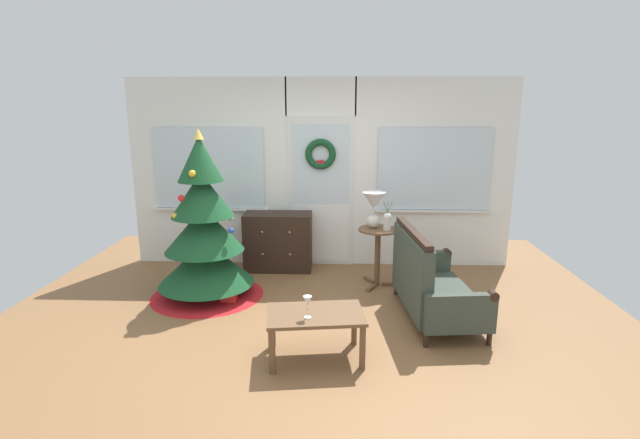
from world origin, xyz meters
The scene contains 11 objects.
ground_plane centered at (0.00, 0.00, 0.00)m, with size 6.76×6.76×0.00m, color brown.
back_wall_with_door centered at (0.00, 2.08, 1.28)m, with size 5.20×0.19×2.55m.
christmas_tree centered at (-1.29, 0.83, 0.70)m, with size 1.31×1.31×1.94m.
dresser_cabinet centered at (-0.57, 1.79, 0.39)m, with size 0.90×0.45×0.78m.
settee_sofa centered at (1.20, 0.34, 0.38)m, with size 0.84×1.45×0.96m.
side_table centered at (0.73, 1.22, 0.52)m, with size 0.50×0.48×0.73m.
table_lamp centered at (0.67, 1.26, 1.02)m, with size 0.28×0.28×0.44m.
flower_vase centered at (0.83, 1.16, 0.85)m, with size 0.11×0.10×0.35m.
coffee_table centered at (0.05, -0.54, 0.36)m, with size 0.90×0.62×0.43m.
wine_glass centered at (-0.01, -0.64, 0.57)m, with size 0.08×0.08×0.20m.
gift_box centered at (-0.99, 0.61, 0.09)m, with size 0.17×0.15×0.17m, color red.
Camera 1 is at (0.24, -4.37, 2.18)m, focal length 26.69 mm.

